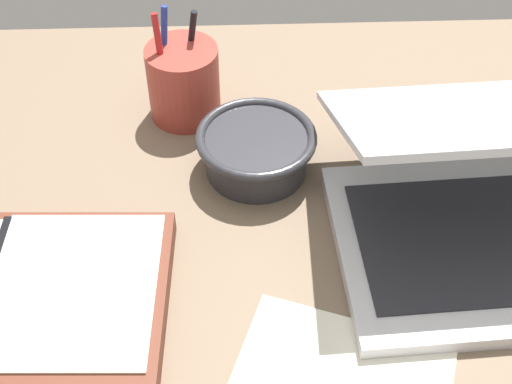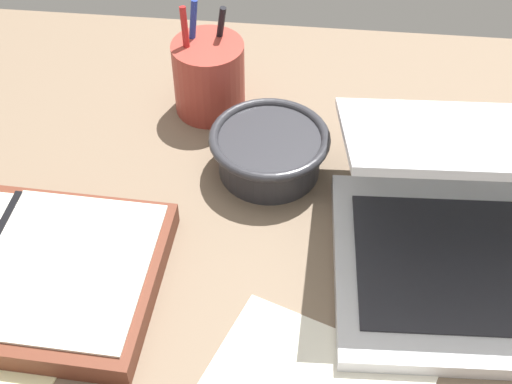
{
  "view_description": "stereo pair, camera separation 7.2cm",
  "coord_description": "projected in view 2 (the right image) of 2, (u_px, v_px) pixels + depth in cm",
  "views": [
    {
      "loc": [
        1.71,
        -42.22,
        60.77
      ],
      "look_at": [
        3.61,
        8.2,
        9.0
      ],
      "focal_mm": 50.0,
      "sensor_mm": 36.0,
      "label": 1
    },
    {
      "loc": [
        8.93,
        -41.97,
        60.77
      ],
      "look_at": [
        3.61,
        8.2,
        9.0
      ],
      "focal_mm": 50.0,
      "sensor_mm": 36.0,
      "label": 2
    }
  ],
  "objects": [
    {
      "name": "desk_top",
      "position": [
        212.0,
        301.0,
        0.73
      ],
      "size": [
        140.0,
        100.0,
        2.0
      ],
      "primitive_type": "cube",
      "color": "#75604C",
      "rests_on": "ground"
    },
    {
      "name": "bowl",
      "position": [
        269.0,
        150.0,
        0.83
      ],
      "size": [
        14.0,
        14.0,
        5.5
      ],
      "color": "#2D2D33",
      "rests_on": "desk_top"
    },
    {
      "name": "laptop",
      "position": [
        512.0,
        225.0,
        0.72
      ],
      "size": [
        36.75,
        32.28,
        18.29
      ],
      "rotation": [
        0.0,
        0.0,
        0.05
      ],
      "color": "silver",
      "rests_on": "desk_top"
    },
    {
      "name": "pen_cup",
      "position": [
        209.0,
        77.0,
        0.89
      ],
      "size": [
        8.97,
        8.97,
        14.6
      ],
      "color": "#9E382D",
      "rests_on": "desk_top"
    }
  ]
}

